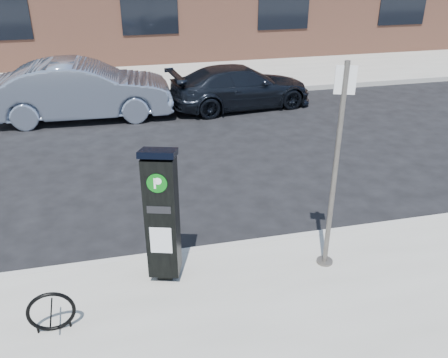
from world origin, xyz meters
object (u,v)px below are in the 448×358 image
object	(u,v)px
parking_kiosk	(162,214)
car_silver	(82,90)
car_dark	(241,87)
sign_pole	(335,172)
bike_rack	(51,312)

from	to	relation	value
parking_kiosk	car_silver	world-z (taller)	parking_kiosk
car_silver	parking_kiosk	bearing A→B (deg)	-168.54
car_silver	car_dark	distance (m)	4.28
parking_kiosk	car_dark	world-z (taller)	parking_kiosk
sign_pole	car_silver	xyz separation A→B (m)	(-3.46, 7.63, -0.80)
bike_rack	car_dark	world-z (taller)	car_dark
bike_rack	sign_pole	bearing A→B (deg)	4.80
bike_rack	parking_kiosk	bearing A→B (deg)	23.72
parking_kiosk	car_dark	bearing A→B (deg)	84.40
car_silver	car_dark	size ratio (longest dim) A/B	1.14
sign_pole	bike_rack	bearing A→B (deg)	-152.39
sign_pole	bike_rack	distance (m)	3.81
sign_pole	car_silver	bearing A→B (deg)	134.26
car_silver	car_dark	bearing A→B (deg)	-88.53
parking_kiosk	car_dark	size ratio (longest dim) A/B	0.47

